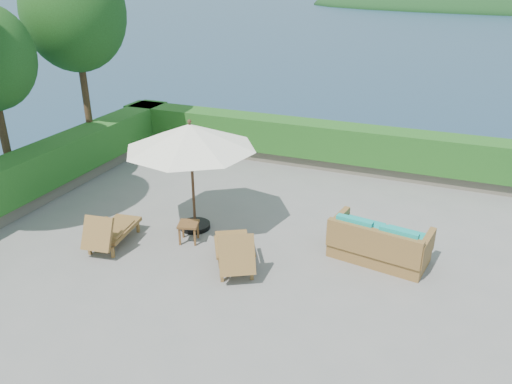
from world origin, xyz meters
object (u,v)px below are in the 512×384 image
at_px(lounge_right, 235,250).
at_px(side_table, 188,226).
at_px(wicker_loveseat, 378,244).
at_px(lounge_left, 110,231).
at_px(patio_umbrella, 190,138).

relative_size(lounge_right, side_table, 3.35).
bearing_deg(wicker_loveseat, lounge_left, -154.32).
relative_size(lounge_right, wicker_loveseat, 0.85).
distance_m(patio_umbrella, lounge_right, 2.64).
height_order(patio_umbrella, lounge_right, patio_umbrella).
bearing_deg(patio_umbrella, wicker_loveseat, 2.22).
bearing_deg(lounge_right, wicker_loveseat, -1.79).
bearing_deg(patio_umbrella, lounge_left, -132.09).
xyz_separation_m(lounge_left, wicker_loveseat, (5.39, 1.56, 0.00)).
height_order(patio_umbrella, wicker_loveseat, patio_umbrella).
relative_size(lounge_left, side_table, 3.04).
bearing_deg(lounge_right, lounge_left, 154.99).
xyz_separation_m(patio_umbrella, lounge_right, (1.54, -1.19, -1.78)).
distance_m(lounge_left, wicker_loveseat, 5.61).
bearing_deg(lounge_left, side_table, 20.83).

